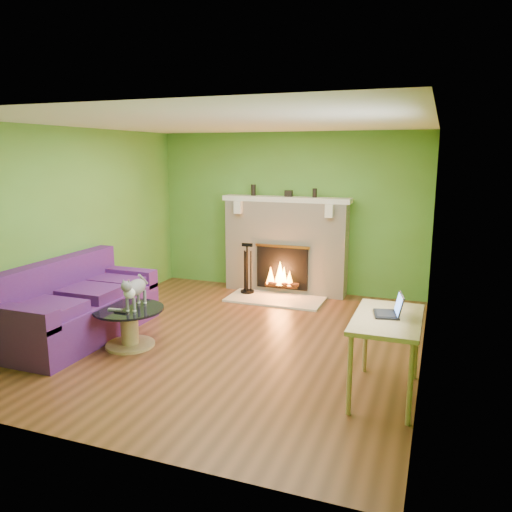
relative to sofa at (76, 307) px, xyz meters
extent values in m
plane|color=#593119|center=(1.86, 0.55, -0.37)|extent=(5.00, 5.00, 0.00)
plane|color=white|center=(1.86, 0.55, 2.23)|extent=(5.00, 5.00, 0.00)
plane|color=#51832A|center=(1.86, 3.05, 0.93)|extent=(5.00, 0.00, 5.00)
plane|color=#51832A|center=(1.86, -1.95, 0.93)|extent=(5.00, 0.00, 5.00)
plane|color=#51832A|center=(-0.39, 0.55, 0.93)|extent=(0.00, 5.00, 5.00)
plane|color=#51832A|center=(4.11, 0.55, 0.93)|extent=(0.00, 5.00, 5.00)
plane|color=silver|center=(4.10, -0.35, 1.18)|extent=(0.00, 1.20, 1.20)
plane|color=white|center=(4.09, -0.35, 1.18)|extent=(0.00, 1.06, 1.06)
cube|color=beige|center=(1.86, 2.88, 0.38)|extent=(2.00, 0.35, 1.50)
cube|color=black|center=(1.86, 2.69, 0.07)|extent=(0.85, 0.03, 0.68)
cube|color=#C28630|center=(1.86, 2.68, 0.43)|extent=(0.91, 0.02, 0.04)
cylinder|color=black|center=(1.86, 2.65, -0.21)|extent=(0.55, 0.07, 0.07)
cube|color=silver|center=(1.86, 2.85, 1.17)|extent=(2.10, 0.28, 0.08)
cube|color=silver|center=(1.11, 2.66, 1.03)|extent=(0.12, 0.10, 0.20)
cube|color=silver|center=(2.61, 2.66, 1.03)|extent=(0.12, 0.10, 0.20)
cube|color=beige|center=(1.86, 2.35, -0.36)|extent=(1.50, 0.75, 0.03)
cube|color=silver|center=(1.86, 2.85, 1.17)|extent=(2.10, 0.28, 0.08)
cube|color=#4E1A63|center=(0.06, -0.01, -0.13)|extent=(0.96, 2.13, 0.48)
cube|color=#4E1A63|center=(-0.28, -0.01, 0.29)|extent=(0.22, 2.13, 0.60)
cube|color=#4E1A63|center=(0.06, -0.97, 0.18)|extent=(0.96, 0.22, 0.24)
cube|color=#4E1A63|center=(0.06, 0.95, 0.18)|extent=(0.96, 0.22, 0.24)
cube|color=#4E1A63|center=(0.11, -0.61, 0.18)|extent=(0.77, 0.57, 0.13)
cube|color=#4E1A63|center=(0.11, 0.10, 0.18)|extent=(0.77, 0.57, 0.13)
cube|color=#4E1A63|center=(0.11, 0.70, 0.18)|extent=(0.77, 0.57, 0.13)
cylinder|color=tan|center=(0.82, -0.07, -0.36)|extent=(0.58, 0.58, 0.03)
cylinder|color=tan|center=(0.82, -0.07, -0.14)|extent=(0.21, 0.21, 0.40)
cylinder|color=black|center=(0.82, -0.07, 0.09)|extent=(0.83, 0.83, 0.03)
cube|color=tan|center=(3.81, -0.29, 0.39)|extent=(0.61, 1.05, 0.04)
cylinder|color=tan|center=(3.55, -0.76, 0.00)|extent=(0.05, 0.05, 0.74)
cylinder|color=tan|center=(4.06, -0.76, 0.00)|extent=(0.05, 0.05, 0.74)
cylinder|color=tan|center=(3.55, 0.19, 0.00)|extent=(0.05, 0.05, 0.74)
cylinder|color=tan|center=(4.06, 0.19, 0.00)|extent=(0.05, 0.05, 0.74)
cube|color=gray|center=(0.72, -0.19, 0.11)|extent=(0.17, 0.07, 0.02)
cube|color=black|center=(0.84, -0.25, 0.11)|extent=(0.16, 0.05, 0.02)
cylinder|color=black|center=(1.29, 2.88, 1.30)|extent=(0.08, 0.08, 0.18)
cylinder|color=black|center=(2.32, 2.88, 1.28)|extent=(0.07, 0.07, 0.14)
cube|color=black|center=(1.89, 2.88, 1.26)|extent=(0.12, 0.08, 0.10)
camera|label=1|loc=(4.19, -4.82, 1.89)|focal=35.00mm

